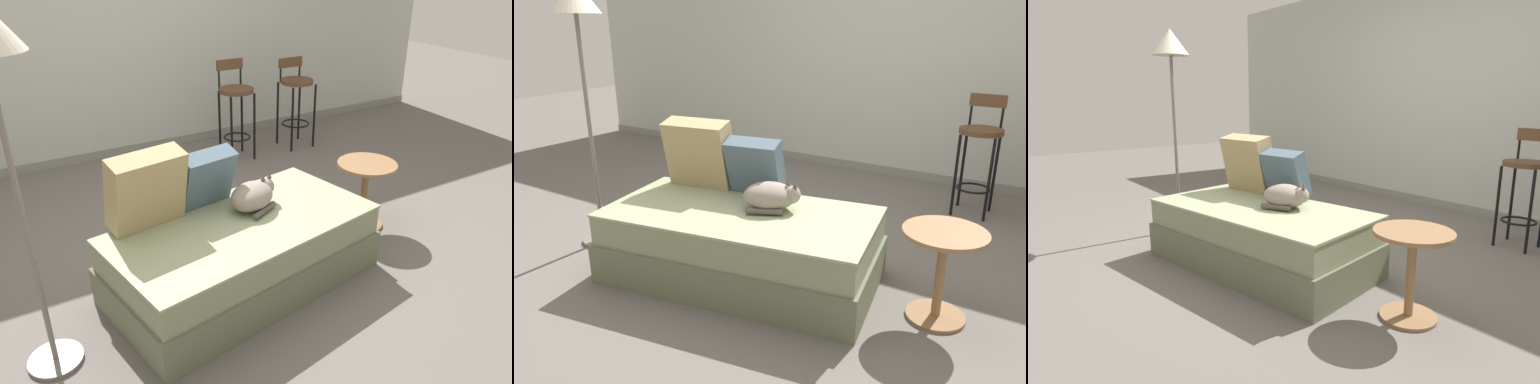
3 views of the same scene
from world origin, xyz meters
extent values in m
plane|color=#66605B|center=(0.00, 0.00, 0.00)|extent=(16.00, 16.00, 0.00)
cube|color=#B7BCB2|center=(0.00, 2.25, 1.30)|extent=(8.00, 0.10, 2.60)
cube|color=gray|center=(0.00, 2.20, 0.04)|extent=(8.00, 0.02, 0.09)
cube|color=#636B50|center=(0.00, -0.40, 0.13)|extent=(1.77, 1.11, 0.25)
cube|color=gray|center=(0.00, -0.40, 0.35)|extent=(1.73, 1.06, 0.20)
cube|color=#98A47B|center=(0.00, -0.40, 0.44)|extent=(1.74, 1.08, 0.02)
cube|color=tan|center=(-0.50, -0.16, 0.69)|extent=(0.48, 0.32, 0.47)
cube|color=#4C6070|center=(-0.09, -0.09, 0.64)|extent=(0.39, 0.29, 0.38)
ellipsoid|color=gray|center=(0.13, -0.28, 0.54)|extent=(0.39, 0.36, 0.17)
sphere|color=gray|center=(0.26, -0.23, 0.56)|extent=(0.11, 0.11, 0.11)
cone|color=#544C44|center=(0.24, -0.23, 0.63)|extent=(0.03, 0.03, 0.04)
cone|color=#544C44|center=(0.29, -0.23, 0.63)|extent=(0.03, 0.03, 0.04)
cylinder|color=#544C44|center=(0.16, -0.38, 0.48)|extent=(0.21, 0.13, 0.04)
cylinder|color=black|center=(0.87, 1.39, 0.34)|extent=(0.02, 0.02, 0.68)
cylinder|color=black|center=(1.13, 1.39, 0.34)|extent=(0.02, 0.02, 0.68)
cylinder|color=black|center=(0.87, 1.65, 0.34)|extent=(0.02, 0.02, 0.68)
cylinder|color=black|center=(1.13, 1.65, 0.34)|extent=(0.02, 0.02, 0.68)
torus|color=black|center=(1.00, 1.52, 0.22)|extent=(0.28, 0.28, 0.02)
cylinder|color=brown|center=(1.00, 1.52, 0.70)|extent=(0.34, 0.34, 0.04)
cylinder|color=black|center=(0.88, 1.65, 0.81)|extent=(0.02, 0.02, 0.25)
cylinder|color=black|center=(1.12, 1.65, 0.81)|extent=(0.02, 0.02, 0.25)
cube|color=brown|center=(1.00, 1.65, 0.93)|extent=(0.28, 0.03, 0.10)
cylinder|color=black|center=(1.58, 1.38, 0.34)|extent=(0.02, 0.02, 0.68)
cylinder|color=black|center=(1.86, 1.38, 0.34)|extent=(0.02, 0.02, 0.68)
cylinder|color=black|center=(1.58, 1.66, 0.34)|extent=(0.02, 0.02, 0.68)
cylinder|color=black|center=(1.86, 1.66, 0.34)|extent=(0.02, 0.02, 0.68)
torus|color=black|center=(1.72, 1.52, 0.25)|extent=(0.30, 0.30, 0.02)
cylinder|color=brown|center=(1.72, 1.52, 0.70)|extent=(0.34, 0.34, 0.04)
cylinder|color=black|center=(1.60, 1.65, 0.78)|extent=(0.02, 0.02, 0.19)
cylinder|color=black|center=(1.84, 1.65, 0.78)|extent=(0.02, 0.02, 0.19)
cube|color=brown|center=(1.72, 1.65, 0.88)|extent=(0.28, 0.03, 0.10)
cylinder|color=olive|center=(1.16, -0.20, 0.25)|extent=(0.05, 0.05, 0.49)
cylinder|color=olive|center=(1.16, -0.20, 0.01)|extent=(0.32, 0.32, 0.02)
cylinder|color=olive|center=(1.16, -0.20, 0.51)|extent=(0.44, 0.44, 0.02)
cylinder|color=slate|center=(-1.18, -0.50, 0.01)|extent=(0.28, 0.28, 0.02)
cylinder|color=slate|center=(-1.18, -0.50, 0.79)|extent=(0.03, 0.03, 1.58)
camera|label=1|loc=(-1.27, -2.71, 1.94)|focal=35.00mm
camera|label=2|loc=(1.65, -2.69, 1.57)|focal=35.00mm
camera|label=3|loc=(2.46, -2.14, 1.23)|focal=30.00mm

